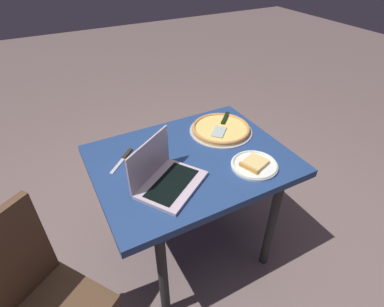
{
  "coord_description": "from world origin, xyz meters",
  "views": [
    {
      "loc": [
        -0.62,
        -1.16,
        1.73
      ],
      "look_at": [
        -0.01,
        -0.03,
        0.79
      ],
      "focal_mm": 28.25,
      "sensor_mm": 36.0,
      "label": 1
    }
  ],
  "objects_px": {
    "pizza_tray": "(221,129)",
    "table_knife": "(124,158)",
    "chair_near": "(36,300)",
    "laptop": "(165,177)",
    "pizza_plate": "(254,165)",
    "dining_table": "(191,169)"
  },
  "relations": [
    {
      "from": "pizza_tray",
      "to": "table_knife",
      "type": "bearing_deg",
      "value": 178.84
    },
    {
      "from": "chair_near",
      "to": "laptop",
      "type": "bearing_deg",
      "value": 15.23
    },
    {
      "from": "pizza_tray",
      "to": "table_knife",
      "type": "distance_m",
      "value": 0.62
    },
    {
      "from": "pizza_plate",
      "to": "chair_near",
      "type": "bearing_deg",
      "value": -175.89
    },
    {
      "from": "laptop",
      "to": "pizza_tray",
      "type": "bearing_deg",
      "value": 29.13
    },
    {
      "from": "dining_table",
      "to": "table_knife",
      "type": "height_order",
      "value": "table_knife"
    },
    {
      "from": "laptop",
      "to": "pizza_tray",
      "type": "relative_size",
      "value": 1.04
    },
    {
      "from": "laptop",
      "to": "pizza_plate",
      "type": "height_order",
      "value": "laptop"
    },
    {
      "from": "chair_near",
      "to": "pizza_tray",
      "type": "bearing_deg",
      "value": 21.53
    },
    {
      "from": "pizza_plate",
      "to": "chair_near",
      "type": "relative_size",
      "value": 0.26
    },
    {
      "from": "pizza_plate",
      "to": "pizza_tray",
      "type": "distance_m",
      "value": 0.38
    },
    {
      "from": "dining_table",
      "to": "pizza_tray",
      "type": "distance_m",
      "value": 0.34
    },
    {
      "from": "dining_table",
      "to": "pizza_plate",
      "type": "bearing_deg",
      "value": -41.88
    },
    {
      "from": "laptop",
      "to": "chair_near",
      "type": "xyz_separation_m",
      "value": [
        -0.66,
        -0.18,
        -0.25
      ]
    },
    {
      "from": "pizza_plate",
      "to": "dining_table",
      "type": "bearing_deg",
      "value": 138.12
    },
    {
      "from": "pizza_tray",
      "to": "chair_near",
      "type": "relative_size",
      "value": 0.41
    },
    {
      "from": "dining_table",
      "to": "pizza_tray",
      "type": "relative_size",
      "value": 2.72
    },
    {
      "from": "pizza_plate",
      "to": "table_knife",
      "type": "relative_size",
      "value": 1.41
    },
    {
      "from": "dining_table",
      "to": "laptop",
      "type": "relative_size",
      "value": 2.61
    },
    {
      "from": "laptop",
      "to": "pizza_plate",
      "type": "xyz_separation_m",
      "value": [
        0.46,
        -0.1,
        -0.03
      ]
    },
    {
      "from": "pizza_tray",
      "to": "chair_near",
      "type": "xyz_separation_m",
      "value": [
        -1.16,
        -0.46,
        -0.22
      ]
    },
    {
      "from": "dining_table",
      "to": "table_knife",
      "type": "xyz_separation_m",
      "value": [
        -0.33,
        0.16,
        0.08
      ]
    }
  ]
}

